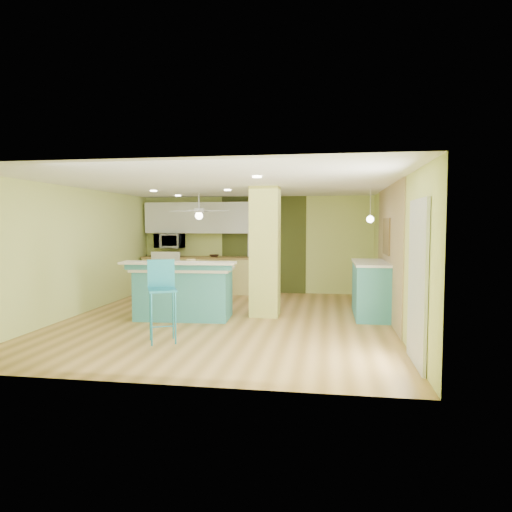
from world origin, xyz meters
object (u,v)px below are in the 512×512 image
(fruit_bowl, at_px, (214,256))
(canister, at_px, (191,264))
(peninsula, at_px, (184,292))
(side_counter, at_px, (372,289))
(bar_stool, at_px, (162,287))

(fruit_bowl, relative_size, canister, 1.57)
(peninsula, relative_size, side_counter, 1.27)
(fruit_bowl, distance_m, canister, 3.17)
(peninsula, relative_size, bar_stool, 1.69)
(bar_stool, xyz_separation_m, side_counter, (3.34, 2.45, -0.30))
(fruit_bowl, height_order, canister, canister)
(bar_stool, relative_size, canister, 7.53)
(peninsula, xyz_separation_m, side_counter, (3.53, 0.78, 0.02))
(peninsula, distance_m, canister, 0.56)
(peninsula, distance_m, fruit_bowl, 3.17)
(fruit_bowl, bearing_deg, bar_stool, -85.33)
(side_counter, distance_m, fruit_bowl, 4.43)
(side_counter, height_order, fruit_bowl, side_counter)
(side_counter, xyz_separation_m, canister, (-3.37, -0.80, 0.51))
(peninsula, height_order, side_counter, peninsula)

